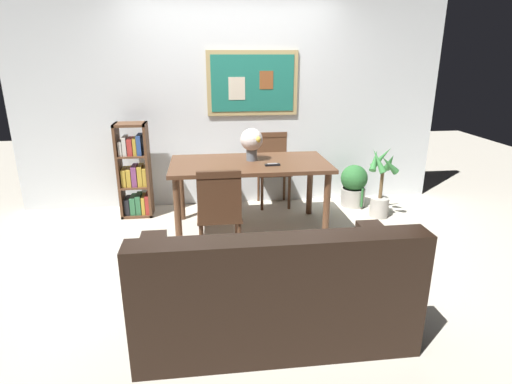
{
  "coord_description": "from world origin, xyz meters",
  "views": [
    {
      "loc": [
        -0.35,
        -3.75,
        1.85
      ],
      "look_at": [
        0.09,
        -0.18,
        0.65
      ],
      "focal_mm": 29.22,
      "sensor_mm": 36.0,
      "label": 1
    }
  ],
  "objects_px": {
    "dining_chair_near_left": "(219,208)",
    "dining_chair_far_right": "(273,163)",
    "dining_table": "(250,171)",
    "potted_ivy": "(354,185)",
    "potted_palm": "(381,188)",
    "bookshelf": "(135,175)",
    "dining_chair_far_left": "(215,164)",
    "tv_remote": "(272,165)",
    "leather_couch": "(273,294)",
    "flower_vase": "(252,141)"
  },
  "relations": [
    {
      "from": "dining_table",
      "to": "dining_chair_near_left",
      "type": "xyz_separation_m",
      "value": [
        -0.36,
        -0.77,
        -0.12
      ]
    },
    {
      "from": "dining_chair_near_left",
      "to": "tv_remote",
      "type": "distance_m",
      "value": 0.86
    },
    {
      "from": "bookshelf",
      "to": "flower_vase",
      "type": "bearing_deg",
      "value": -19.94
    },
    {
      "from": "dining_table",
      "to": "dining_chair_near_left",
      "type": "height_order",
      "value": "dining_chair_near_left"
    },
    {
      "from": "dining_chair_far_left",
      "to": "bookshelf",
      "type": "height_order",
      "value": "bookshelf"
    },
    {
      "from": "leather_couch",
      "to": "potted_palm",
      "type": "relative_size",
      "value": 2.14
    },
    {
      "from": "leather_couch",
      "to": "potted_palm",
      "type": "xyz_separation_m",
      "value": [
        1.6,
        2.0,
        0.05
      ]
    },
    {
      "from": "dining_chair_far_right",
      "to": "bookshelf",
      "type": "distance_m",
      "value": 1.69
    },
    {
      "from": "dining_chair_far_right",
      "to": "dining_chair_far_left",
      "type": "bearing_deg",
      "value": 178.65
    },
    {
      "from": "dining_chair_far_right",
      "to": "leather_couch",
      "type": "bearing_deg",
      "value": -99.13
    },
    {
      "from": "potted_ivy",
      "to": "potted_palm",
      "type": "bearing_deg",
      "value": -67.01
    },
    {
      "from": "potted_palm",
      "to": "tv_remote",
      "type": "relative_size",
      "value": 5.29
    },
    {
      "from": "leather_couch",
      "to": "bookshelf",
      "type": "distance_m",
      "value": 2.72
    },
    {
      "from": "dining_chair_far_left",
      "to": "potted_palm",
      "type": "height_order",
      "value": "dining_chair_far_left"
    },
    {
      "from": "leather_couch",
      "to": "flower_vase",
      "type": "xyz_separation_m",
      "value": [
        0.08,
        1.93,
        0.65
      ]
    },
    {
      "from": "bookshelf",
      "to": "dining_chair_near_left",
      "type": "bearing_deg",
      "value": -54.96
    },
    {
      "from": "dining_chair_far_right",
      "to": "tv_remote",
      "type": "distance_m",
      "value": 1.0
    },
    {
      "from": "dining_chair_far_left",
      "to": "potted_ivy",
      "type": "height_order",
      "value": "dining_chair_far_left"
    },
    {
      "from": "dining_table",
      "to": "dining_chair_far_left",
      "type": "relative_size",
      "value": 1.84
    },
    {
      "from": "bookshelf",
      "to": "tv_remote",
      "type": "xyz_separation_m",
      "value": [
        1.51,
        -0.73,
        0.26
      ]
    },
    {
      "from": "dining_chair_far_right",
      "to": "bookshelf",
      "type": "bearing_deg",
      "value": -172.39
    },
    {
      "from": "bookshelf",
      "to": "tv_remote",
      "type": "relative_size",
      "value": 6.97
    },
    {
      "from": "dining_chair_far_left",
      "to": "dining_chair_far_right",
      "type": "relative_size",
      "value": 1.0
    },
    {
      "from": "dining_chair_near_left",
      "to": "bookshelf",
      "type": "distance_m",
      "value": 1.63
    },
    {
      "from": "bookshelf",
      "to": "tv_remote",
      "type": "height_order",
      "value": "bookshelf"
    },
    {
      "from": "potted_ivy",
      "to": "tv_remote",
      "type": "distance_m",
      "value": 1.46
    },
    {
      "from": "dining_chair_far_left",
      "to": "dining_chair_near_left",
      "type": "height_order",
      "value": "same"
    },
    {
      "from": "bookshelf",
      "to": "tv_remote",
      "type": "bearing_deg",
      "value": -25.92
    },
    {
      "from": "dining_table",
      "to": "dining_chair_far_right",
      "type": "distance_m",
      "value": 0.88
    },
    {
      "from": "potted_ivy",
      "to": "tv_remote",
      "type": "height_order",
      "value": "tv_remote"
    },
    {
      "from": "dining_table",
      "to": "dining_chair_far_left",
      "type": "distance_m",
      "value": 0.88
    },
    {
      "from": "dining_table",
      "to": "potted_palm",
      "type": "xyz_separation_m",
      "value": [
        1.55,
        0.15,
        -0.3
      ]
    },
    {
      "from": "potted_ivy",
      "to": "potted_palm",
      "type": "xyz_separation_m",
      "value": [
        0.17,
        -0.41,
        0.09
      ]
    },
    {
      "from": "potted_ivy",
      "to": "tv_remote",
      "type": "xyz_separation_m",
      "value": [
        -1.16,
        -0.73,
        0.49
      ]
    },
    {
      "from": "leather_couch",
      "to": "tv_remote",
      "type": "height_order",
      "value": "leather_couch"
    },
    {
      "from": "dining_chair_far_right",
      "to": "bookshelf",
      "type": "height_order",
      "value": "bookshelf"
    },
    {
      "from": "dining_table",
      "to": "tv_remote",
      "type": "bearing_deg",
      "value": -38.7
    },
    {
      "from": "dining_table",
      "to": "leather_couch",
      "type": "distance_m",
      "value": 1.89
    },
    {
      "from": "dining_chair_far_right",
      "to": "potted_palm",
      "type": "height_order",
      "value": "dining_chair_far_right"
    },
    {
      "from": "dining_chair_near_left",
      "to": "tv_remote",
      "type": "xyz_separation_m",
      "value": [
        0.57,
        0.6,
        0.23
      ]
    },
    {
      "from": "flower_vase",
      "to": "dining_chair_far_right",
      "type": "bearing_deg",
      "value": 63.84
    },
    {
      "from": "bookshelf",
      "to": "potted_ivy",
      "type": "bearing_deg",
      "value": -0.1
    },
    {
      "from": "leather_couch",
      "to": "potted_ivy",
      "type": "xyz_separation_m",
      "value": [
        1.42,
        2.41,
        -0.04
      ]
    },
    {
      "from": "potted_palm",
      "to": "flower_vase",
      "type": "relative_size",
      "value": 2.43
    },
    {
      "from": "dining_chair_near_left",
      "to": "dining_chair_far_right",
      "type": "relative_size",
      "value": 1.0
    },
    {
      "from": "dining_table",
      "to": "dining_chair_near_left",
      "type": "distance_m",
      "value": 0.86
    },
    {
      "from": "dining_table",
      "to": "potted_palm",
      "type": "distance_m",
      "value": 1.59
    },
    {
      "from": "dining_table",
      "to": "potted_ivy",
      "type": "xyz_separation_m",
      "value": [
        1.38,
        0.55,
        -0.39
      ]
    },
    {
      "from": "potted_palm",
      "to": "potted_ivy",
      "type": "bearing_deg",
      "value": 112.99
    },
    {
      "from": "dining_table",
      "to": "dining_chair_far_right",
      "type": "bearing_deg",
      "value": 64.22
    }
  ]
}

